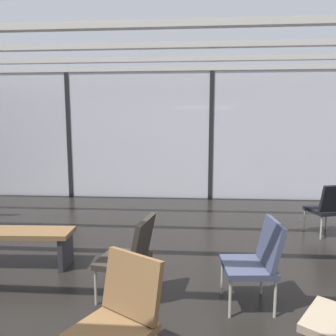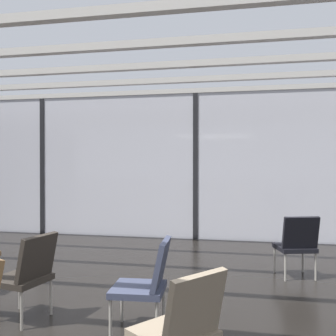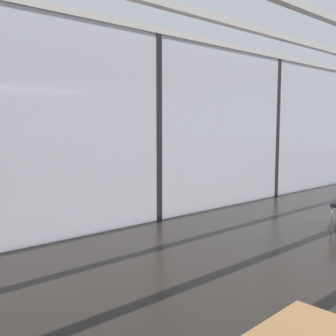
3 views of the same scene
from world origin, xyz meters
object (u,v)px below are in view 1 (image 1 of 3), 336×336
at_px(lounge_chair_0, 120,313).
at_px(waiting_bench, 13,238).
at_px(lounge_chair_1, 131,253).
at_px(lounge_chair_5, 257,258).
at_px(parked_airplane, 182,123).
at_px(lounge_chair_4, 329,206).

bearing_deg(lounge_chair_0, waiting_bench, 166.85).
height_order(lounge_chair_1, lounge_chair_5, same).
xyz_separation_m(parked_airplane, lounge_chair_4, (2.59, -8.64, -1.40)).
height_order(lounge_chair_5, waiting_bench, lounge_chair_5).
height_order(lounge_chair_0, lounge_chair_1, same).
height_order(parked_airplane, waiting_bench, parked_airplane).
distance_m(lounge_chair_0, waiting_bench, 2.43).
height_order(lounge_chair_0, lounge_chair_4, same).
bearing_deg(lounge_chair_1, lounge_chair_4, 137.12).
bearing_deg(lounge_chair_5, waiting_bench, -107.48).
bearing_deg(lounge_chair_4, lounge_chair_5, 37.40).
distance_m(lounge_chair_4, lounge_chair_5, 2.62).
bearing_deg(waiting_bench, parked_airplane, 77.10).
bearing_deg(lounge_chair_0, parked_airplane, 119.92).
xyz_separation_m(lounge_chair_1, lounge_chair_5, (1.26, -0.04, 0.00)).
height_order(parked_airplane, lounge_chair_1, parked_airplane).
xyz_separation_m(parked_airplane, lounge_chair_5, (1.01, -10.73, -1.40)).
height_order(lounge_chair_1, waiting_bench, lounge_chair_1).
height_order(parked_airplane, lounge_chair_5, parked_airplane).
relative_size(lounge_chair_1, lounge_chair_5, 1.00).
bearing_deg(parked_airplane, waiting_bench, -100.63).
bearing_deg(lounge_chair_4, lounge_chair_1, 20.37).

